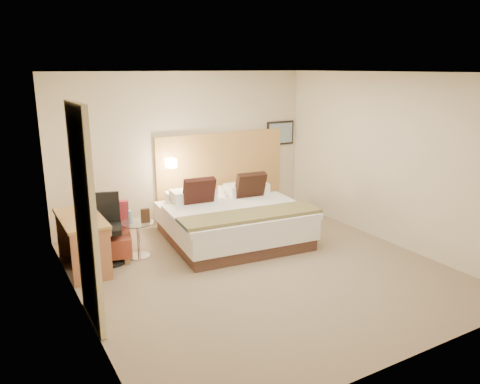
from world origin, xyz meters
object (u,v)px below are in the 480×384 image
desk (83,228)px  bed (232,220)px  lounge_chair (104,237)px  desk_chair (106,234)px  side_table (138,238)px

desk → bed: bearing=-1.0°
lounge_chair → bed: bearing=-7.7°
bed → desk_chair: bearing=176.3°
lounge_chair → side_table: size_ratio=1.66×
side_table → lounge_chair: bearing=154.0°
desk_chair → bed: bearing=-3.7°
desk → lounge_chair: bearing=34.6°
side_table → desk_chair: (-0.45, 0.07, 0.11)m
bed → desk: size_ratio=1.89×
bed → desk: bearing=179.0°
lounge_chair → desk: 0.49m
bed → desk_chair: (-2.02, 0.13, 0.07)m
lounge_chair → side_table: lounge_chair is taller
desk_chair → desk: bearing=-165.1°
bed → lounge_chair: 2.04m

